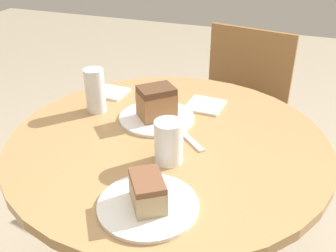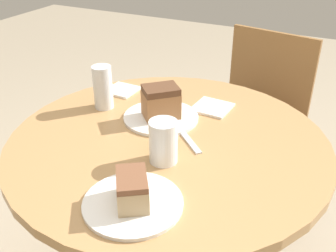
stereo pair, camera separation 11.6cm
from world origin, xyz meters
name	(u,v)px [view 2 (the right image)]	position (x,y,z in m)	size (l,w,h in m)	color
table	(168,181)	(0.00, 0.00, 0.60)	(0.96, 0.96, 0.76)	tan
chair	(254,118)	(0.07, 0.82, 0.45)	(0.53, 0.51, 0.85)	olive
plate_near	(161,117)	(-0.07, 0.10, 0.77)	(0.25, 0.25, 0.01)	white
plate_far	(133,203)	(0.06, -0.31, 0.77)	(0.24, 0.24, 0.01)	white
cake_slice_near	(161,102)	(-0.07, 0.10, 0.82)	(0.14, 0.14, 0.10)	#9E6B42
cake_slice_far	(132,189)	(0.06, -0.31, 0.81)	(0.12, 0.13, 0.07)	tan
glass_lemonade	(103,90)	(-0.29, 0.09, 0.83)	(0.07, 0.07, 0.15)	silver
glass_water	(163,143)	(0.04, -0.11, 0.82)	(0.08, 0.08, 0.12)	silver
napkin_stack	(212,107)	(0.05, 0.24, 0.77)	(0.13, 0.13, 0.01)	silver
fork	(187,138)	(0.05, 0.02, 0.76)	(0.14, 0.14, 0.00)	silver
napkin_side	(122,90)	(-0.31, 0.23, 0.77)	(0.11, 0.11, 0.01)	silver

